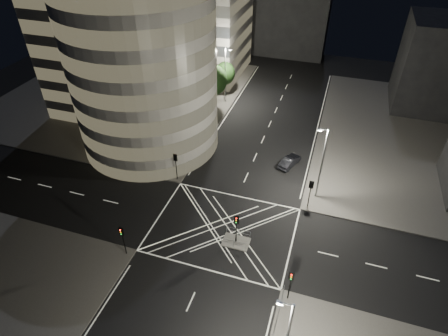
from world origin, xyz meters
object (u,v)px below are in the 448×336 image
(traffic_signal_nr, at_px, (291,280))
(street_lamp_right_far, at_px, (322,162))
(sedan, at_px, (290,161))
(traffic_signal_nl, at_px, (122,236))
(traffic_signal_fr, at_px, (311,189))
(central_island, at_px, (236,242))
(street_lamp_left_far, at_px, (225,74))
(traffic_signal_island, at_px, (236,224))
(street_lamp_left_near, at_px, (185,124))
(traffic_signal_fl, at_px, (176,162))

(traffic_signal_nr, relative_size, street_lamp_right_far, 0.40)
(sedan, bearing_deg, traffic_signal_nl, 77.18)
(traffic_signal_fr, bearing_deg, traffic_signal_nr, -90.00)
(traffic_signal_fr, bearing_deg, sedan, 115.26)
(central_island, distance_m, traffic_signal_fr, 11.10)
(central_island, bearing_deg, street_lamp_left_far, 109.95)
(traffic_signal_fr, relative_size, traffic_signal_nr, 1.00)
(traffic_signal_island, bearing_deg, street_lamp_left_near, 130.27)
(traffic_signal_nl, bearing_deg, central_island, 26.14)
(traffic_signal_fr, distance_m, street_lamp_left_far, 29.63)
(traffic_signal_fl, bearing_deg, central_island, -37.54)
(sedan, bearing_deg, traffic_signal_nr, 119.95)
(street_lamp_right_far, relative_size, sedan, 2.38)
(traffic_signal_fl, bearing_deg, traffic_signal_fr, 0.00)
(central_island, xyz_separation_m, sedan, (3.11, 16.12, 0.62))
(traffic_signal_island, bearing_deg, traffic_signal_fl, 142.46)
(traffic_signal_island, distance_m, street_lamp_left_far, 33.61)
(traffic_signal_nr, relative_size, sedan, 0.95)
(traffic_signal_nr, distance_m, street_lamp_right_far, 16.03)
(central_island, height_order, traffic_signal_nl, traffic_signal_nl)
(central_island, bearing_deg, traffic_signal_fr, 50.67)
(street_lamp_left_far, bearing_deg, traffic_signal_nr, -63.64)
(street_lamp_left_near, relative_size, sedan, 2.38)
(traffic_signal_fr, bearing_deg, street_lamp_right_far, 73.89)
(traffic_signal_fr, height_order, street_lamp_left_near, street_lamp_left_near)
(sedan, bearing_deg, traffic_signal_fl, 49.53)
(central_island, height_order, traffic_signal_nr, traffic_signal_nr)
(traffic_signal_fr, height_order, traffic_signal_island, same)
(traffic_signal_nl, height_order, traffic_signal_nr, same)
(traffic_signal_nl, distance_m, street_lamp_left_near, 18.99)
(traffic_signal_fl, xyz_separation_m, traffic_signal_island, (10.80, -8.30, 0.00))
(central_island, height_order, sedan, sedan)
(traffic_signal_nl, bearing_deg, traffic_signal_island, 26.14)
(street_lamp_right_far, bearing_deg, street_lamp_left_far, 131.94)
(street_lamp_left_near, bearing_deg, sedan, 10.22)
(traffic_signal_nl, xyz_separation_m, street_lamp_left_near, (-0.64, 18.80, 2.63))
(central_island, xyz_separation_m, traffic_signal_fr, (6.80, 8.30, 2.84))
(street_lamp_left_near, xyz_separation_m, street_lamp_right_far, (18.87, -3.00, 0.00))
(sedan, bearing_deg, traffic_signal_fr, 135.43)
(traffic_signal_nl, height_order, traffic_signal_island, same)
(central_island, distance_m, sedan, 16.43)
(central_island, relative_size, traffic_signal_nr, 0.75)
(traffic_signal_fl, relative_size, street_lamp_right_far, 0.40)
(central_island, relative_size, traffic_signal_fr, 0.75)
(street_lamp_left_near, bearing_deg, traffic_signal_island, -49.73)
(street_lamp_left_near, distance_m, street_lamp_left_far, 18.00)
(traffic_signal_fl, relative_size, traffic_signal_nr, 1.00)
(traffic_signal_fl, distance_m, traffic_signal_island, 13.62)
(traffic_signal_nl, xyz_separation_m, sedan, (13.91, 21.42, -2.22))
(traffic_signal_nr, relative_size, street_lamp_left_far, 0.40)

